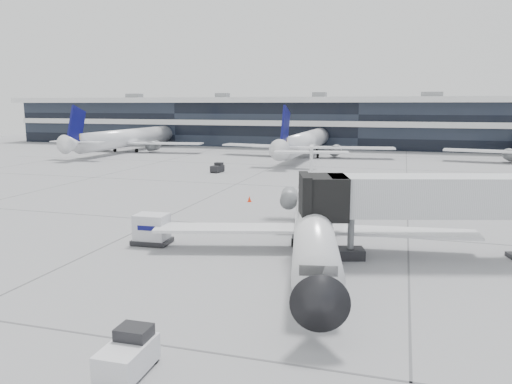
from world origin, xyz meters
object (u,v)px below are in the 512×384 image
(jet_bridge, at_px, (452,197))
(baggage_tug, at_px, (128,354))
(regional_jet, at_px, (313,220))
(ramp_worker, at_px, (317,269))
(cargo_uld, at_px, (152,229))

(jet_bridge, relative_size, baggage_tug, 6.82)
(regional_jet, relative_size, baggage_tug, 10.71)
(baggage_tug, bearing_deg, jet_bridge, 54.32)
(jet_bridge, xyz_separation_m, ramp_worker, (-7.25, -6.58, -3.18))
(ramp_worker, relative_size, baggage_tug, 0.65)
(jet_bridge, bearing_deg, regional_jet, 169.32)
(baggage_tug, bearing_deg, cargo_uld, 114.26)
(jet_bridge, bearing_deg, baggage_tug, -140.47)
(baggage_tug, height_order, cargo_uld, cargo_uld)
(baggage_tug, distance_m, cargo_uld, 17.15)
(ramp_worker, bearing_deg, baggage_tug, 36.37)
(jet_bridge, distance_m, baggage_tug, 21.76)
(regional_jet, distance_m, cargo_uld, 11.20)
(ramp_worker, height_order, cargo_uld, cargo_uld)
(regional_jet, relative_size, cargo_uld, 10.04)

